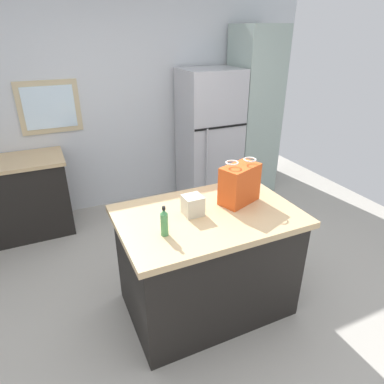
{
  "coord_description": "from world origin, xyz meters",
  "views": [
    {
      "loc": [
        -0.92,
        -1.99,
        2.21
      ],
      "look_at": [
        0.14,
        0.32,
        0.97
      ],
      "focal_mm": 31.65,
      "sensor_mm": 36.0,
      "label": 1
    }
  ],
  "objects_px": {
    "shopping_bag": "(240,184)",
    "small_box": "(193,205)",
    "tall_cabinet": "(253,114)",
    "bottle": "(164,222)",
    "kitchen_island": "(207,261)",
    "refrigerator": "(209,137)"
  },
  "relations": [
    {
      "from": "shopping_bag",
      "to": "small_box",
      "type": "bearing_deg",
      "value": -175.78
    },
    {
      "from": "small_box",
      "to": "bottle",
      "type": "xyz_separation_m",
      "value": [
        -0.3,
        -0.18,
        0.02
      ]
    },
    {
      "from": "kitchen_island",
      "to": "bottle",
      "type": "relative_size",
      "value": 6.25
    },
    {
      "from": "refrigerator",
      "to": "bottle",
      "type": "xyz_separation_m",
      "value": [
        -1.41,
        -2.07,
        0.14
      ]
    },
    {
      "from": "tall_cabinet",
      "to": "shopping_bag",
      "type": "height_order",
      "value": "tall_cabinet"
    },
    {
      "from": "refrigerator",
      "to": "small_box",
      "type": "relative_size",
      "value": 11.47
    },
    {
      "from": "bottle",
      "to": "shopping_bag",
      "type": "bearing_deg",
      "value": 16.37
    },
    {
      "from": "refrigerator",
      "to": "tall_cabinet",
      "type": "xyz_separation_m",
      "value": [
        0.68,
        0.0,
        0.25
      ]
    },
    {
      "from": "tall_cabinet",
      "to": "small_box",
      "type": "height_order",
      "value": "tall_cabinet"
    },
    {
      "from": "tall_cabinet",
      "to": "small_box",
      "type": "xyz_separation_m",
      "value": [
        -1.8,
        -1.89,
        -0.13
      ]
    },
    {
      "from": "tall_cabinet",
      "to": "small_box",
      "type": "relative_size",
      "value": 14.72
    },
    {
      "from": "tall_cabinet",
      "to": "small_box",
      "type": "distance_m",
      "value": 2.61
    },
    {
      "from": "refrigerator",
      "to": "bottle",
      "type": "distance_m",
      "value": 2.51
    },
    {
      "from": "shopping_bag",
      "to": "kitchen_island",
      "type": "bearing_deg",
      "value": -167.44
    },
    {
      "from": "tall_cabinet",
      "to": "bottle",
      "type": "distance_m",
      "value": 2.95
    },
    {
      "from": "kitchen_island",
      "to": "shopping_bag",
      "type": "height_order",
      "value": "shopping_bag"
    },
    {
      "from": "kitchen_island",
      "to": "bottle",
      "type": "distance_m",
      "value": 0.71
    },
    {
      "from": "tall_cabinet",
      "to": "shopping_bag",
      "type": "xyz_separation_m",
      "value": [
        -1.37,
        -1.86,
        -0.05
      ]
    },
    {
      "from": "tall_cabinet",
      "to": "shopping_bag",
      "type": "distance_m",
      "value": 2.31
    },
    {
      "from": "shopping_bag",
      "to": "bottle",
      "type": "height_order",
      "value": "shopping_bag"
    },
    {
      "from": "shopping_bag",
      "to": "small_box",
      "type": "distance_m",
      "value": 0.44
    },
    {
      "from": "shopping_bag",
      "to": "small_box",
      "type": "relative_size",
      "value": 2.41
    }
  ]
}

